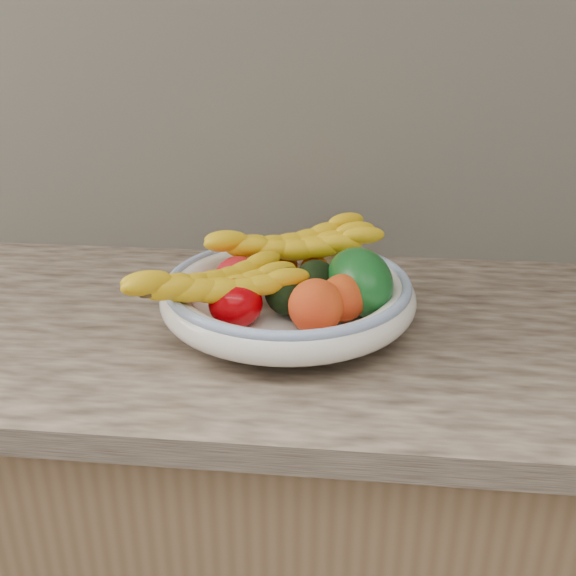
% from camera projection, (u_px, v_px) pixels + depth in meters
% --- Properties ---
extents(kitchen_counter, '(2.44, 0.66, 1.40)m').
position_uv_depth(kitchen_counter, '(289.00, 526.00, 1.20)').
color(kitchen_counter, brown).
rests_on(kitchen_counter, ground).
extents(fruit_bowl, '(0.39, 0.39, 0.08)m').
position_uv_depth(fruit_bowl, '(288.00, 295.00, 0.98)').
color(fruit_bowl, white).
rests_on(fruit_bowl, kitchen_counter).
extents(clementine_back_left, '(0.07, 0.07, 0.05)m').
position_uv_depth(clementine_back_left, '(282.00, 266.00, 1.08)').
color(clementine_back_left, '#DD5704').
rests_on(clementine_back_left, fruit_bowl).
extents(clementine_back_right, '(0.06, 0.06, 0.04)m').
position_uv_depth(clementine_back_right, '(314.00, 269.00, 1.07)').
color(clementine_back_right, orange).
rests_on(clementine_back_right, fruit_bowl).
extents(tomato_left, '(0.10, 0.10, 0.07)m').
position_uv_depth(tomato_left, '(238.00, 279.00, 1.01)').
color(tomato_left, red).
rests_on(tomato_left, fruit_bowl).
extents(tomato_near_left, '(0.10, 0.10, 0.07)m').
position_uv_depth(tomato_near_left, '(236.00, 303.00, 0.92)').
color(tomato_near_left, '#AC0006').
rests_on(tomato_near_left, fruit_bowl).
extents(avocado_center, '(0.08, 0.11, 0.07)m').
position_uv_depth(avocado_center, '(287.00, 290.00, 0.96)').
color(avocado_center, black).
rests_on(avocado_center, fruit_bowl).
extents(avocado_right, '(0.08, 0.10, 0.07)m').
position_uv_depth(avocado_right, '(315.00, 282.00, 0.99)').
color(avocado_right, black).
rests_on(avocado_right, fruit_bowl).
extents(green_mango, '(0.16, 0.17, 0.12)m').
position_uv_depth(green_mango, '(359.00, 281.00, 0.96)').
color(green_mango, '#0D4A17').
rests_on(green_mango, fruit_bowl).
extents(peach_front, '(0.10, 0.10, 0.08)m').
position_uv_depth(peach_front, '(316.00, 306.00, 0.90)').
color(peach_front, orange).
rests_on(peach_front, fruit_bowl).
extents(peach_right, '(0.07, 0.07, 0.07)m').
position_uv_depth(peach_right, '(343.00, 298.00, 0.93)').
color(peach_right, orange).
rests_on(peach_right, fruit_bowl).
extents(banana_bunch_back, '(0.33, 0.22, 0.09)m').
position_uv_depth(banana_bunch_back, '(292.00, 249.00, 1.06)').
color(banana_bunch_back, yellow).
rests_on(banana_bunch_back, fruit_bowl).
extents(banana_bunch_front, '(0.29, 0.25, 0.08)m').
position_uv_depth(banana_bunch_front, '(215.00, 289.00, 0.92)').
color(banana_bunch_front, yellow).
rests_on(banana_bunch_front, fruit_bowl).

